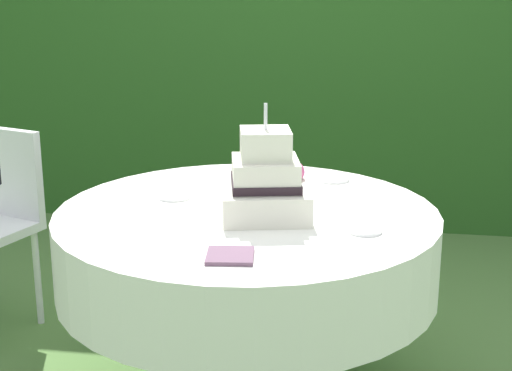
{
  "coord_description": "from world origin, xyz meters",
  "views": [
    {
      "loc": [
        0.43,
        -2.53,
        1.57
      ],
      "look_at": [
        0.04,
        -0.02,
        0.86
      ],
      "focal_mm": 54.43,
      "sensor_mm": 36.0,
      "label": 1
    }
  ],
  "objects_px": {
    "serving_plate_near": "(333,179)",
    "serving_plate_left": "(365,230)",
    "serving_plate_far": "(175,196)",
    "cake_table": "(247,249)",
    "wedding_cake": "(266,183)",
    "napkin_stack": "(230,256)"
  },
  "relations": [
    {
      "from": "serving_plate_near",
      "to": "serving_plate_left",
      "type": "distance_m",
      "value": 0.62
    },
    {
      "from": "serving_plate_far",
      "to": "serving_plate_left",
      "type": "distance_m",
      "value": 0.75
    },
    {
      "from": "serving_plate_far",
      "to": "serving_plate_left",
      "type": "relative_size",
      "value": 1.14
    },
    {
      "from": "serving_plate_far",
      "to": "serving_plate_left",
      "type": "xyz_separation_m",
      "value": [
        0.7,
        -0.27,
        0.0
      ]
    },
    {
      "from": "cake_table",
      "to": "serving_plate_far",
      "type": "xyz_separation_m",
      "value": [
        -0.29,
        0.11,
        0.15
      ]
    },
    {
      "from": "wedding_cake",
      "to": "serving_plate_near",
      "type": "height_order",
      "value": "wedding_cake"
    },
    {
      "from": "serving_plate_near",
      "to": "serving_plate_left",
      "type": "xyz_separation_m",
      "value": [
        0.14,
        -0.61,
        0.0
      ]
    },
    {
      "from": "cake_table",
      "to": "serving_plate_near",
      "type": "distance_m",
      "value": 0.54
    },
    {
      "from": "cake_table",
      "to": "serving_plate_near",
      "type": "xyz_separation_m",
      "value": [
        0.27,
        0.45,
        0.15
      ]
    },
    {
      "from": "wedding_cake",
      "to": "serving_plate_left",
      "type": "distance_m",
      "value": 0.37
    },
    {
      "from": "cake_table",
      "to": "serving_plate_left",
      "type": "xyz_separation_m",
      "value": [
        0.41,
        -0.16,
        0.15
      ]
    },
    {
      "from": "wedding_cake",
      "to": "serving_plate_far",
      "type": "bearing_deg",
      "value": 156.31
    },
    {
      "from": "wedding_cake",
      "to": "serving_plate_near",
      "type": "xyz_separation_m",
      "value": [
        0.2,
        0.49,
        -0.11
      ]
    },
    {
      "from": "serving_plate_far",
      "to": "napkin_stack",
      "type": "bearing_deg",
      "value": -60.79
    },
    {
      "from": "serving_plate_near",
      "to": "serving_plate_left",
      "type": "relative_size",
      "value": 1.2
    },
    {
      "from": "wedding_cake",
      "to": "serving_plate_left",
      "type": "relative_size",
      "value": 3.6
    },
    {
      "from": "serving_plate_left",
      "to": "napkin_stack",
      "type": "bearing_deg",
      "value": -142.82
    },
    {
      "from": "wedding_cake",
      "to": "napkin_stack",
      "type": "height_order",
      "value": "wedding_cake"
    },
    {
      "from": "wedding_cake",
      "to": "napkin_stack",
      "type": "bearing_deg",
      "value": -96.48
    },
    {
      "from": "cake_table",
      "to": "serving_plate_far",
      "type": "relative_size",
      "value": 10.91
    },
    {
      "from": "cake_table",
      "to": "serving_plate_far",
      "type": "bearing_deg",
      "value": 158.33
    },
    {
      "from": "cake_table",
      "to": "wedding_cake",
      "type": "relative_size",
      "value": 3.44
    }
  ]
}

